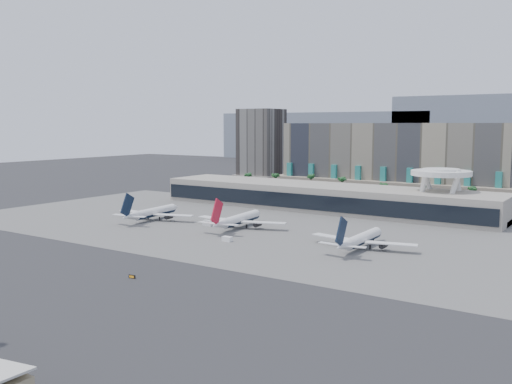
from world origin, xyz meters
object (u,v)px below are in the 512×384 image
Objects in this scene: airliner_centre at (239,219)px; service_vehicle_a at (208,223)px; airliner_left at (153,212)px; airliner_right at (361,239)px; service_vehicle_b at (227,239)px; taxiway_sign at (132,277)px.

service_vehicle_a is at bearing -173.11° from airliner_centre.
airliner_left reaches higher than airliner_right.
airliner_left reaches higher than service_vehicle_a.
airliner_left is 29.12m from service_vehicle_a.
airliner_left reaches higher than service_vehicle_b.
airliner_left is at bearing -169.72° from service_vehicle_a.
airliner_centre is at bearing 0.85° from airliner_left.
airliner_centre is at bearing 169.96° from airliner_right.
taxiway_sign is at bearing -60.25° from service_vehicle_a.
service_vehicle_a is (-69.24, 5.52, -2.21)m from airliner_right.
service_vehicle_a is at bearing 140.17° from service_vehicle_b.
service_vehicle_a is 1.34× the size of service_vehicle_b.
taxiway_sign is (61.93, -71.93, -2.96)m from airliner_left.
airliner_right is 46.75m from service_vehicle_b.
airliner_centre reaches higher than airliner_left.
service_vehicle_a is 2.16× the size of taxiway_sign.
airliner_centre reaches higher than airliner_right.
airliner_centre reaches higher than service_vehicle_a.
airliner_right is 17.81× the size of taxiway_sign.
service_vehicle_b is at bearing -33.91° from service_vehicle_a.
service_vehicle_a is at bearing 174.19° from airliner_right.
service_vehicle_b is 1.61× the size of taxiway_sign.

